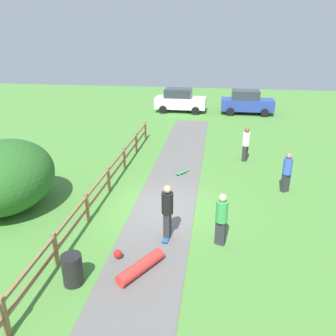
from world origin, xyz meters
TOP-DOWN VIEW (x-y plane):
  - ground_plane at (0.00, 0.00)m, footprint 60.00×60.00m
  - asphalt_path at (0.00, 0.00)m, footprint 2.40×28.00m
  - wooden_fence at (-2.60, 0.00)m, footprint 0.12×18.12m
  - bush_large at (-5.95, -0.80)m, footprint 3.51×4.21m
  - trash_bin at (-1.80, -4.54)m, footprint 0.56×0.56m
  - skater_riding at (0.43, -1.99)m, footprint 0.43×0.82m
  - skater_fallen at (-0.12, -3.80)m, footprint 1.54×1.62m
  - skateboard_loose at (0.35, 3.59)m, footprint 0.62×0.77m
  - bystander_green at (2.18, -2.06)m, footprint 0.49×0.49m
  - bystander_blue at (4.91, 2.31)m, footprint 0.52×0.52m
  - bystander_white at (3.42, 5.85)m, footprint 0.52×0.52m
  - parked_car_blue at (4.18, 17.03)m, footprint 4.20×2.00m
  - parked_car_white at (-1.30, 17.03)m, footprint 4.24×2.07m

SIDE VIEW (x-z plane):
  - ground_plane at x=0.00m, z-range 0.00..0.00m
  - asphalt_path at x=0.00m, z-range 0.00..0.02m
  - skateboard_loose at x=0.35m, z-range 0.05..0.13m
  - skater_fallen at x=-0.12m, z-range 0.02..0.38m
  - trash_bin at x=-1.80m, z-range 0.00..0.90m
  - wooden_fence at x=-2.60m, z-range 0.12..1.22m
  - parked_car_blue at x=4.18m, z-range 0.00..1.92m
  - parked_car_white at x=-1.30m, z-range 0.00..1.92m
  - bystander_blue at x=4.91m, z-range 0.09..1.84m
  - bystander_green at x=2.18m, z-range 0.10..1.90m
  - bystander_white at x=3.42m, z-range 0.10..1.92m
  - skater_riding at x=0.43m, z-range 0.14..2.07m
  - bush_large at x=-5.95m, z-range 0.00..2.70m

